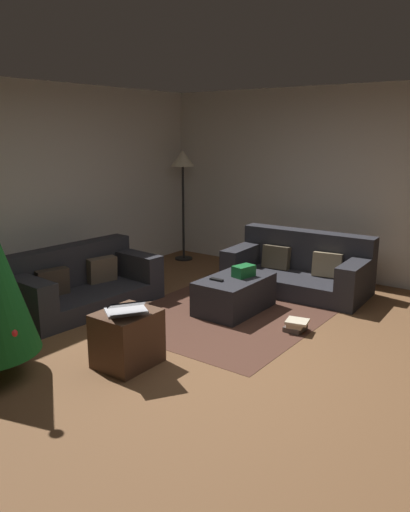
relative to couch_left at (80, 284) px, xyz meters
The scene contains 13 objects.
ground_plane 2.27m from the couch_left, 93.59° to the right, with size 6.40×6.40×0.00m, color brown.
rear_partition 1.37m from the couch_left, 98.94° to the left, with size 6.40×0.12×2.60m, color beige.
corner_partition 3.89m from the couch_left, 36.83° to the right, with size 0.12×6.40×2.60m, color beige.
couch_left is the anchor object (origin of this frame).
couch_right 2.77m from the couch_left, 40.22° to the right, with size 0.98×1.81×0.74m.
ottoman 1.81m from the couch_left, 58.48° to the right, with size 0.94×0.57×0.39m, color #26262B.
gift_box 1.92m from the couch_left, 56.77° to the right, with size 0.25×0.16×0.13m, color #19662D.
tv_remote 1.62m from the couch_left, 63.20° to the right, with size 0.05×0.16×0.02m, color black.
side_table 1.73m from the couch_left, 116.61° to the right, with size 0.52×0.44×0.49m, color #4C3323.
laptop 1.81m from the couch_left, 116.86° to the right, with size 0.51×0.52×0.18m.
book_stack 2.54m from the couch_left, 71.58° to the right, with size 0.26×0.26×0.13m.
corner_lamp 2.77m from the couch_left, ahead, with size 0.36×0.36×1.72m.
area_rug 1.83m from the couch_left, 58.48° to the right, with size 2.60×2.00×0.01m, color #4A2C21.
Camera 1 is at (-3.55, -2.29, 2.01)m, focal length 35.58 mm.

